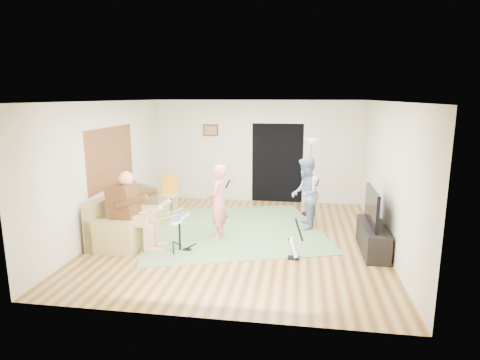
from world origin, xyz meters
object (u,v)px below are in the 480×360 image
Objects in this scene: television at (372,206)px; dining_chair at (169,198)px; drum_kit at (180,235)px; sofa at (128,221)px; singer at (218,202)px; torchiere_lamp at (310,163)px; tv_cabinet at (373,238)px; guitarist at (305,194)px; guitar_spare at (294,247)px.

dining_chair is at bearing 155.95° from television.
sofa is at bearing 153.38° from drum_kit.
torchiere_lamp is at bearing 139.67° from singer.
dining_chair is at bearing -176.25° from torchiere_lamp.
tv_cabinet is at bearing 7.98° from drum_kit.
drum_kit is 0.57× the size of television.
guitarist reaches higher than tv_cabinet.
dining_chair is at bearing -134.01° from singer.
torchiere_lamp is 3.53m from dining_chair.
torchiere_lamp reaches higher than guitar_spare.
tv_cabinet is 0.60m from television.
guitarist reaches higher than television.
torchiere_lamp reaches higher than television.
drum_kit is at bearing -52.31° from guitarist.
drum_kit is 2.84m from guitarist.
guitarist reaches higher than sofa.
guitarist is at bearing 119.21° from singer.
television reaches higher than tv_cabinet.
guitar_spare is at bearing -1.98° from drum_kit.
guitar_spare is at bearing -46.26° from dining_chair.
guitar_spare is (-0.19, -1.70, -0.56)m from guitarist.
sofa is 1.91m from singer.
sofa is 4.32m from torchiere_lamp.
drum_kit is at bearing -32.34° from singer.
guitarist reaches higher than dining_chair.
drum_kit is 0.37× the size of torchiere_lamp.
guitarist is 1.75m from tv_cabinet.
singer is at bearing -133.47° from torchiere_lamp.
singer is at bearing 150.77° from guitar_spare.
dining_chair reaches higher than drum_kit.
guitarist is 3.44m from dining_chair.
sofa reaches higher than guitar_spare.
guitarist is 1.73× the size of dining_chair.
guitarist is (2.28, 1.62, 0.48)m from drum_kit.
guitarist is at bearing 15.26° from sofa.
television is (4.47, -1.99, 0.53)m from dining_chair.
drum_kit is 1.06m from singer.
guitarist reaches higher than singer.
television is (-0.05, 0.00, 0.60)m from tv_cabinet.
singer is at bearing 54.53° from drum_kit.
singer is at bearing 174.30° from tv_cabinet.
drum_kit is 0.48× the size of tv_cabinet.
tv_cabinet is at bearing -63.26° from torchiere_lamp.
television reaches higher than drum_kit.
sofa is 1.55× the size of tv_cabinet.
drum_kit is at bearing 178.02° from guitar_spare.
guitarist is 1.19m from torchiere_lamp.
singer is 1.67× the size of dining_chair.
torchiere_lamp is (2.38, 2.71, 0.96)m from drum_kit.
sofa is at bearing 167.96° from guitar_spare.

